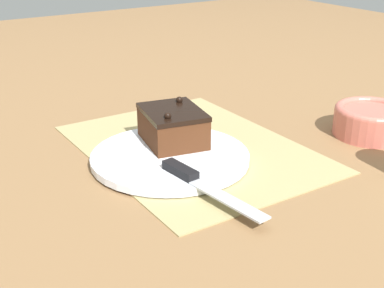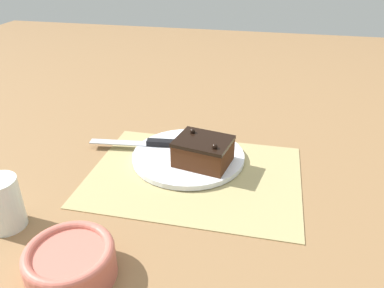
{
  "view_description": "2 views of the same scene",
  "coord_description": "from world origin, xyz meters",
  "px_view_note": "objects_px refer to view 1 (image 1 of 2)",
  "views": [
    {
      "loc": [
        0.73,
        -0.47,
        0.37
      ],
      "look_at": [
        0.06,
        -0.04,
        0.04
      ],
      "focal_mm": 50.0,
      "sensor_mm": 36.0,
      "label": 1
    },
    {
      "loc": [
        -0.14,
        0.68,
        0.46
      ],
      "look_at": [
        0.01,
        -0.04,
        0.06
      ],
      "focal_mm": 35.0,
      "sensor_mm": 36.0,
      "label": 2
    }
  ],
  "objects_px": {
    "cake_plate": "(170,157)",
    "chocolate_cake": "(173,126)",
    "small_bowl": "(371,120)",
    "serving_knife": "(195,179)"
  },
  "relations": [
    {
      "from": "cake_plate",
      "to": "chocolate_cake",
      "type": "distance_m",
      "value": 0.06
    },
    {
      "from": "cake_plate",
      "to": "small_bowl",
      "type": "xyz_separation_m",
      "value": [
        0.1,
        0.38,
        0.02
      ]
    },
    {
      "from": "chocolate_cake",
      "to": "serving_knife",
      "type": "bearing_deg",
      "value": -19.28
    },
    {
      "from": "serving_knife",
      "to": "chocolate_cake",
      "type": "bearing_deg",
      "value": -115.61
    },
    {
      "from": "chocolate_cake",
      "to": "small_bowl",
      "type": "bearing_deg",
      "value": 68.19
    },
    {
      "from": "small_bowl",
      "to": "chocolate_cake",
      "type": "bearing_deg",
      "value": -111.81
    },
    {
      "from": "chocolate_cake",
      "to": "cake_plate",
      "type": "bearing_deg",
      "value": -36.57
    },
    {
      "from": "serving_knife",
      "to": "small_bowl",
      "type": "xyz_separation_m",
      "value": [
        -0.01,
        0.4,
        0.01
      ]
    },
    {
      "from": "chocolate_cake",
      "to": "serving_knife",
      "type": "relative_size",
      "value": 0.64
    },
    {
      "from": "cake_plate",
      "to": "chocolate_cake",
      "type": "height_order",
      "value": "chocolate_cake"
    }
  ]
}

